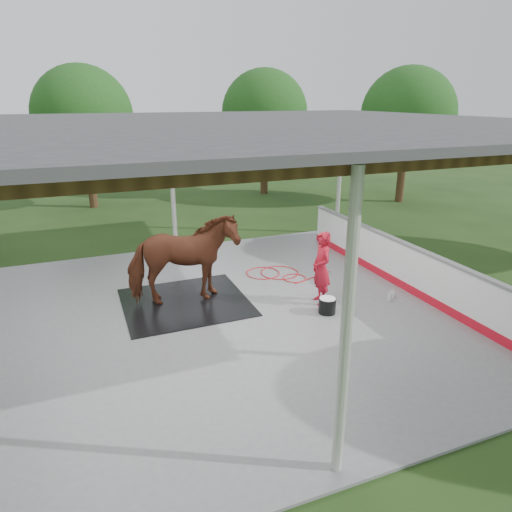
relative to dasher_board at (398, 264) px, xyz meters
name	(u,v)px	position (x,y,z in m)	size (l,w,h in m)	color
ground	(223,316)	(-4.60, 0.00, -0.59)	(100.00, 100.00, 0.00)	#1E3814
concrete_slab	(223,315)	(-4.60, 0.00, -0.57)	(12.00, 10.00, 0.05)	slate
pavilion_structure	(218,128)	(-4.60, 0.00, 3.37)	(12.60, 10.60, 4.05)	beige
dasher_board	(398,264)	(0.00, 0.00, 0.00)	(0.16, 8.00, 1.15)	red
tree_belt	(219,134)	(-4.30, 0.90, 3.20)	(28.00, 28.00, 5.80)	#382314
rubber_mat	(185,302)	(-5.23, 0.89, -0.53)	(2.78, 2.60, 0.02)	black
horse	(183,260)	(-5.23, 0.89, 0.50)	(1.10, 2.43, 2.05)	brown
handler	(321,268)	(-2.34, -0.26, 0.30)	(0.61, 0.40, 1.68)	#B61325
wash_bucket	(327,305)	(-2.46, -0.79, -0.36)	(0.38, 0.38, 0.35)	black
soap_bottle_a	(390,296)	(-0.80, -0.80, -0.41)	(0.10, 0.10, 0.26)	silver
soap_bottle_b	(393,293)	(-0.60, -0.65, -0.44)	(0.09, 0.09, 0.20)	#338CD8
hose_coil	(276,274)	(-2.55, 1.72, -0.53)	(2.18, 1.43, 0.02)	red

